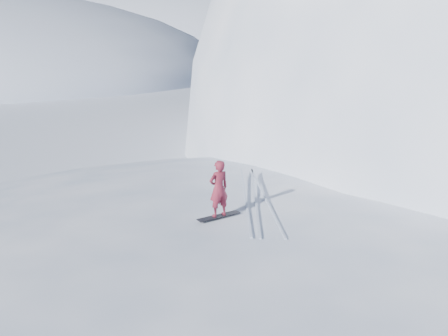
% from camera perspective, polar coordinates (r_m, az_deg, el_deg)
% --- Properties ---
extents(near_ridge, '(36.00, 28.00, 4.80)m').
position_cam_1_polar(near_ridge, '(14.25, 14.05, -16.14)').
color(near_ridge, white).
rests_on(near_ridge, ground).
extents(far_ridge_c, '(140.00, 90.00, 36.00)m').
position_cam_1_polar(far_ridge_c, '(125.56, -10.28, 12.68)').
color(far_ridge_c, white).
rests_on(far_ridge_c, ground).
extents(wind_bumps, '(16.00, 14.40, 1.00)m').
position_cam_1_polar(wind_bumps, '(13.43, 7.45, -17.98)').
color(wind_bumps, white).
rests_on(wind_bumps, ground).
extents(snowboard, '(1.13, 1.01, 0.02)m').
position_cam_1_polar(snowboard, '(13.77, -0.60, -5.52)').
color(snowboard, black).
rests_on(snowboard, near_ridge).
extents(snowboarder, '(0.68, 0.66, 1.58)m').
position_cam_1_polar(snowboarder, '(13.50, -0.61, -2.36)').
color(snowboarder, maroon).
rests_on(snowboarder, snowboard).
extents(board_tracks, '(1.82, 5.96, 0.04)m').
position_cam_1_polar(board_tracks, '(15.23, 3.61, -3.33)').
color(board_tracks, silver).
rests_on(board_tracks, ground).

